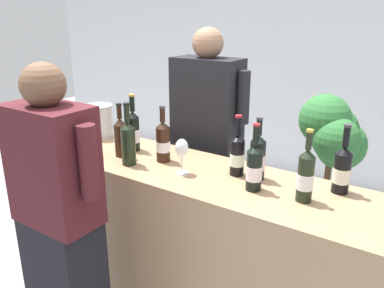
% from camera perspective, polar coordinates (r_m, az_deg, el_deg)
% --- Properties ---
extents(wall_back, '(8.00, 0.10, 2.80)m').
position_cam_1_polar(wall_back, '(4.45, 18.56, 12.05)').
color(wall_back, silver).
rests_on(wall_back, ground_plane).
extents(counter, '(2.34, 0.57, 1.01)m').
position_cam_1_polar(counter, '(2.45, -1.96, -14.23)').
color(counter, '#9E7A56').
rests_on(counter, ground_plane).
extents(wine_bottle_0, '(0.08, 0.08, 0.36)m').
position_cam_1_polar(wine_bottle_0, '(2.23, -9.23, 0.33)').
color(wine_bottle_0, black).
rests_on(wine_bottle_0, counter).
extents(wine_bottle_1, '(0.08, 0.08, 0.32)m').
position_cam_1_polar(wine_bottle_1, '(2.38, -10.31, 1.17)').
color(wine_bottle_1, black).
rests_on(wine_bottle_1, counter).
extents(wine_bottle_2, '(0.08, 0.08, 0.33)m').
position_cam_1_polar(wine_bottle_2, '(2.08, 6.58, -1.48)').
color(wine_bottle_2, black).
rests_on(wine_bottle_2, counter).
extents(wine_bottle_3, '(0.08, 0.08, 0.36)m').
position_cam_1_polar(wine_bottle_3, '(2.46, -8.51, 1.95)').
color(wine_bottle_3, black).
rests_on(wine_bottle_3, counter).
extents(wine_bottle_4, '(0.08, 0.08, 0.34)m').
position_cam_1_polar(wine_bottle_4, '(1.91, 9.01, -3.38)').
color(wine_bottle_4, black).
rests_on(wine_bottle_4, counter).
extents(wine_bottle_5, '(0.08, 0.08, 0.30)m').
position_cam_1_polar(wine_bottle_5, '(2.42, -14.74, 0.76)').
color(wine_bottle_5, black).
rests_on(wine_bottle_5, counter).
extents(wine_bottle_6, '(0.08, 0.08, 0.33)m').
position_cam_1_polar(wine_bottle_6, '(2.71, -19.94, 2.44)').
color(wine_bottle_6, black).
rests_on(wine_bottle_6, counter).
extents(wine_bottle_7, '(0.08, 0.08, 0.34)m').
position_cam_1_polar(wine_bottle_7, '(2.00, 20.94, -3.45)').
color(wine_bottle_7, black).
rests_on(wine_bottle_7, counter).
extents(wine_bottle_8, '(0.08, 0.08, 0.33)m').
position_cam_1_polar(wine_bottle_8, '(2.04, 9.48, -1.93)').
color(wine_bottle_8, black).
rests_on(wine_bottle_8, counter).
extents(wine_bottle_9, '(0.07, 0.07, 0.34)m').
position_cam_1_polar(wine_bottle_9, '(1.85, 16.13, -4.42)').
color(wine_bottle_9, black).
rests_on(wine_bottle_9, counter).
extents(wine_bottle_10, '(0.08, 0.08, 0.33)m').
position_cam_1_polar(wine_bottle_10, '(2.26, -4.22, 0.39)').
color(wine_bottle_10, black).
rests_on(wine_bottle_10, counter).
extents(wine_glass, '(0.07, 0.07, 0.19)m').
position_cam_1_polar(wine_glass, '(2.08, -1.50, -0.79)').
color(wine_glass, silver).
rests_on(wine_glass, counter).
extents(ice_bucket, '(0.19, 0.19, 0.23)m').
position_cam_1_polar(ice_bucket, '(2.79, -13.30, 3.32)').
color(ice_bucket, silver).
rests_on(ice_bucket, counter).
extents(person_server, '(0.62, 0.24, 1.75)m').
position_cam_1_polar(person_server, '(2.78, 2.10, -2.15)').
color(person_server, black).
rests_on(person_server, ground_plane).
extents(person_guest, '(0.57, 0.24, 1.64)m').
position_cam_1_polar(person_guest, '(2.06, -18.39, -12.67)').
color(person_guest, black).
rests_on(person_guest, ground_plane).
extents(potted_shrub, '(0.50, 0.54, 1.26)m').
position_cam_1_polar(potted_shrub, '(3.19, 19.52, -0.93)').
color(potted_shrub, brown).
rests_on(potted_shrub, ground_plane).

